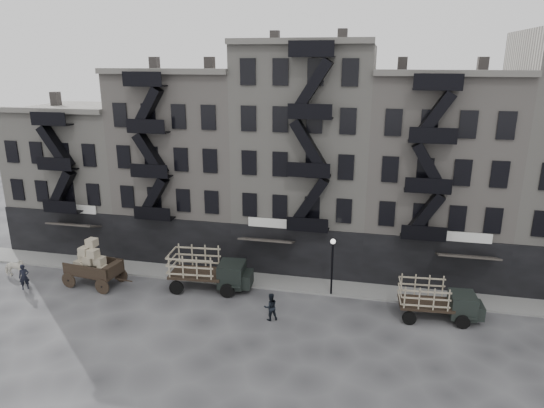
% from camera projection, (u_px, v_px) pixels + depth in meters
% --- Properties ---
extents(ground, '(140.00, 140.00, 0.00)m').
position_uv_depth(ground, '(282.00, 309.00, 32.45)').
color(ground, '#38383A').
rests_on(ground, ground).
extents(sidewalk, '(55.00, 2.50, 0.15)m').
position_uv_depth(sidewalk, '(292.00, 283.00, 35.93)').
color(sidewalk, slate).
rests_on(sidewalk, ground).
extents(building_west, '(10.00, 11.35, 13.20)m').
position_uv_depth(building_west, '(89.00, 174.00, 44.04)').
color(building_west, gray).
rests_on(building_west, ground).
extents(building_midwest, '(10.00, 11.35, 16.20)m').
position_uv_depth(building_midwest, '(191.00, 163.00, 41.53)').
color(building_midwest, gray).
rests_on(building_midwest, ground).
extents(building_center, '(10.00, 11.35, 18.20)m').
position_uv_depth(building_center, '(307.00, 156.00, 39.16)').
color(building_center, gray).
rests_on(building_center, ground).
extents(building_mideast, '(10.00, 11.35, 16.20)m').
position_uv_depth(building_mideast, '(435.00, 174.00, 37.38)').
color(building_mideast, gray).
rests_on(building_mideast, ground).
extents(lamp_post, '(0.36, 0.36, 4.28)m').
position_uv_depth(lamp_post, '(332.00, 259.00, 33.45)').
color(lamp_post, black).
rests_on(lamp_post, ground).
extents(horse, '(1.81, 1.08, 1.43)m').
position_uv_depth(horse, '(14.00, 268.00, 37.04)').
color(horse, silver).
rests_on(horse, ground).
extents(wagon, '(4.37, 2.73, 3.48)m').
position_uv_depth(wagon, '(91.00, 260.00, 35.36)').
color(wagon, black).
rests_on(wagon, ground).
extents(stake_truck_west, '(6.05, 2.85, 2.95)m').
position_uv_depth(stake_truck_west, '(208.00, 267.00, 34.78)').
color(stake_truck_west, black).
rests_on(stake_truck_west, ground).
extents(stake_truck_east, '(5.28, 2.45, 2.59)m').
position_uv_depth(stake_truck_east, '(438.00, 298.00, 30.80)').
color(stake_truck_east, black).
rests_on(stake_truck_east, ground).
extents(pedestrian_west, '(0.82, 0.77, 1.88)m').
position_uv_depth(pedestrian_west, '(24.00, 277.00, 35.00)').
color(pedestrian_west, black).
rests_on(pedestrian_west, ground).
extents(pedestrian_mid, '(1.12, 1.04, 1.83)m').
position_uv_depth(pedestrian_mid, '(271.00, 307.00, 30.86)').
color(pedestrian_mid, black).
rests_on(pedestrian_mid, ground).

